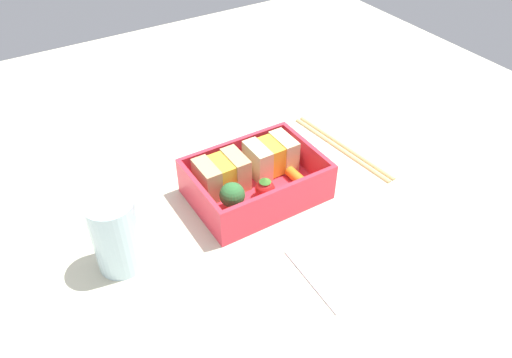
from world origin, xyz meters
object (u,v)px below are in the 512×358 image
object	(u,v)px
strawberry_far_left	(265,189)
drinking_glass	(116,235)
folded_napkin	(345,264)
sandwich_center_left	(271,156)
chopstick_pair	(342,146)
carrot_stick_far_left	(299,179)
broccoli_floret	(232,196)
sandwich_left	(222,174)

from	to	relation	value
strawberry_far_left	drinking_glass	size ratio (longest dim) A/B	0.34
strawberry_far_left	folded_napkin	size ratio (longest dim) A/B	0.31
sandwich_center_left	chopstick_pair	size ratio (longest dim) A/B	0.32
carrot_stick_far_left	broccoli_floret	bearing A→B (deg)	179.81
folded_napkin	chopstick_pair	bearing A→B (deg)	51.75
sandwich_left	folded_napkin	distance (cm)	19.56
sandwich_left	drinking_glass	size ratio (longest dim) A/B	0.68
sandwich_center_left	strawberry_far_left	distance (cm)	6.03
carrot_stick_far_left	chopstick_pair	world-z (taller)	carrot_stick_far_left
sandwich_center_left	chopstick_pair	bearing A→B (deg)	-0.55
carrot_stick_far_left	folded_napkin	bearing A→B (deg)	-102.56
sandwich_left	sandwich_center_left	distance (cm)	7.63
sandwich_center_left	strawberry_far_left	xyz separation A→B (cm)	(-3.86, -4.55, -0.84)
sandwich_center_left	drinking_glass	xyz separation A→B (cm)	(-23.30, -4.49, 1.21)
chopstick_pair	drinking_glass	xyz separation A→B (cm)	(-36.13, -4.37, 4.32)
sandwich_center_left	carrot_stick_far_left	distance (cm)	5.09
sandwich_center_left	broccoli_floret	world-z (taller)	sandwich_center_left
sandwich_left	drinking_glass	xyz separation A→B (cm)	(-15.67, -4.49, 1.21)
broccoli_floret	chopstick_pair	xyz separation A→B (cm)	(21.44, 4.43, -3.29)
broccoli_floret	strawberry_far_left	bearing A→B (deg)	0.05
chopstick_pair	drinking_glass	distance (cm)	36.64
sandwich_center_left	chopstick_pair	distance (cm)	13.20
strawberry_far_left	chopstick_pair	world-z (taller)	strawberry_far_left
broccoli_floret	strawberry_far_left	distance (cm)	4.87
sandwich_left	carrot_stick_far_left	xyz separation A→B (cm)	(9.19, -4.59, -1.56)
strawberry_far_left	carrot_stick_far_left	world-z (taller)	strawberry_far_left
sandwich_center_left	broccoli_floret	bearing A→B (deg)	-152.12
drinking_glass	folded_napkin	bearing A→B (deg)	-32.31
chopstick_pair	drinking_glass	size ratio (longest dim) A/B	2.12
sandwich_left	chopstick_pair	xyz separation A→B (cm)	(20.45, -0.12, -3.12)
chopstick_pair	folded_napkin	bearing A→B (deg)	-128.25
broccoli_floret	folded_napkin	bearing A→B (deg)	-62.56
broccoli_floret	strawberry_far_left	xyz separation A→B (cm)	(4.76, 0.00, -1.01)
sandwich_left	drinking_glass	world-z (taller)	drinking_glass
broccoli_floret	folded_napkin	xyz separation A→B (cm)	(7.13, -13.72, -3.44)
sandwich_center_left	folded_napkin	xyz separation A→B (cm)	(-1.49, -18.28, -3.27)
strawberry_far_left	carrot_stick_far_left	size ratio (longest dim) A/B	0.73
drinking_glass	chopstick_pair	bearing A→B (deg)	6.89
drinking_glass	folded_napkin	distance (cm)	26.19
carrot_stick_far_left	drinking_glass	bearing A→B (deg)	179.76
broccoli_floret	carrot_stick_far_left	distance (cm)	10.32
sandwich_center_left	folded_napkin	size ratio (longest dim) A/B	0.63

